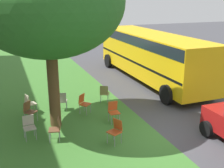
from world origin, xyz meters
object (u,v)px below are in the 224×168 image
(chair_0, at_px, (56,128))
(chair_3, at_px, (116,129))
(street_tree, at_px, (48,2))
(chair_2, at_px, (29,110))
(chair_5, at_px, (29,102))
(school_bus, at_px, (150,52))
(chair_1, at_px, (62,100))
(chair_4, at_px, (84,102))
(chair_7, at_px, (104,93))
(chair_8, at_px, (29,125))
(chair_6, at_px, (114,110))

(chair_0, xyz_separation_m, chair_3, (-0.91, -1.92, 0.00))
(street_tree, height_order, chair_2, street_tree)
(street_tree, bearing_deg, chair_0, 171.18)
(chair_5, distance_m, school_bus, 8.15)
(street_tree, relative_size, chair_1, 7.81)
(street_tree, height_order, chair_4, street_tree)
(chair_0, distance_m, chair_7, 4.16)
(chair_5, relative_size, school_bus, 0.08)
(chair_7, xyz_separation_m, chair_8, (-2.44, 3.79, 0.00))
(chair_6, xyz_separation_m, chair_8, (-0.20, 3.39, 0.00))
(chair_0, relative_size, chair_5, 1.00)
(school_bus, bearing_deg, street_tree, 123.32)
(chair_7, bearing_deg, chair_1, 97.35)
(street_tree, height_order, school_bus, street_tree)
(chair_2, bearing_deg, chair_0, -159.87)
(chair_8, xyz_separation_m, school_bus, (5.18, -7.79, 1.24))
(chair_3, bearing_deg, school_bus, -36.90)
(chair_1, distance_m, chair_3, 3.80)
(chair_4, distance_m, school_bus, 6.56)
(chair_2, relative_size, chair_7, 1.00)
(chair_3, height_order, chair_4, same)
(chair_2, bearing_deg, chair_5, -5.55)
(street_tree, relative_size, chair_3, 7.81)
(chair_0, height_order, chair_6, same)
(chair_0, distance_m, chair_5, 3.00)
(chair_4, bearing_deg, chair_7, -54.97)
(chair_7, relative_size, school_bus, 0.08)
(chair_1, relative_size, chair_3, 1.00)
(chair_0, relative_size, chair_8, 1.00)
(school_bus, bearing_deg, chair_1, 116.17)
(chair_2, bearing_deg, school_bus, -64.20)
(school_bus, bearing_deg, chair_0, 129.66)
(chair_0, bearing_deg, chair_1, -15.76)
(chair_0, bearing_deg, street_tree, -8.82)
(street_tree, distance_m, chair_3, 5.13)
(chair_0, height_order, chair_3, same)
(chair_2, distance_m, chair_8, 1.49)
(chair_5, bearing_deg, chair_0, -167.42)
(chair_6, xyz_separation_m, school_bus, (4.98, -4.40, 1.24))
(chair_1, bearing_deg, street_tree, 158.04)
(chair_0, bearing_deg, school_bus, -50.34)
(chair_0, bearing_deg, chair_4, -37.66)
(chair_3, relative_size, school_bus, 0.08)
(chair_3, xyz_separation_m, school_bus, (6.63, -4.98, 1.24))
(chair_2, relative_size, chair_6, 1.00)
(chair_2, bearing_deg, chair_3, -137.76)
(chair_1, xyz_separation_m, chair_6, (-1.96, -1.73, 0.00))
(chair_4, relative_size, chair_8, 1.00)
(chair_4, bearing_deg, chair_1, 52.35)
(chair_2, relative_size, chair_8, 1.00)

